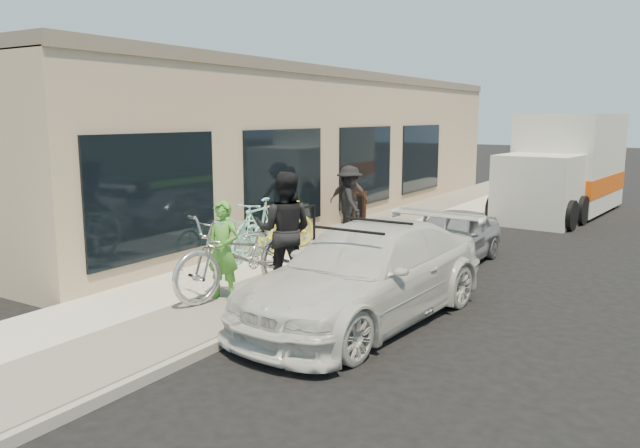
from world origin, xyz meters
The scene contains 17 objects.
ground centered at (0.00, 0.00, 0.00)m, with size 120.00×120.00×0.00m, color black.
sidewalk centered at (-2.00, 3.00, 0.07)m, with size 3.00×34.00×0.15m, color beige.
curb centered at (-0.45, 3.00, 0.07)m, with size 0.12×34.00×0.13m, color gray.
storefront centered at (-5.24, 7.99, 2.12)m, with size 3.60×20.00×4.22m.
bike_rack centered at (-2.89, 3.98, 0.66)m, with size 0.13×0.59×0.84m.
sandwich_board centered at (-2.92, 6.32, 0.62)m, with size 0.72×0.73×0.92m.
sedan_white centered at (0.62, 0.19, 0.70)m, with size 2.44×5.01×1.44m.
sedan_silver centered at (0.44, 4.30, 0.56)m, with size 1.32×3.28×1.12m, color #96969B.
moving_truck centered at (1.01, 12.62, 1.36)m, with size 2.86×6.41×3.07m.
tandem_bike centered at (-1.44, -0.14, 0.81)m, with size 0.88×2.53×1.33m, color silver.
woman_rider centered at (-1.56, -0.45, 0.93)m, with size 0.57×0.37×1.55m, color #4EA035.
man_standing centered at (-1.07, 0.54, 1.13)m, with size 0.95×0.74×1.95m, color black.
cruiser_bike_a centered at (-3.13, 2.52, 0.72)m, with size 0.53×1.89×1.13m, color #98E3DA.
cruiser_bike_b centered at (-2.95, 1.96, 0.59)m, with size 0.59×1.68×0.89m, color #98E3DA.
cruiser_bike_c centered at (-2.75, 3.00, 0.67)m, with size 0.49×1.75×1.05m, color yellow.
bystander_a centered at (-2.43, 5.16, 0.99)m, with size 1.09×0.63×1.69m, color black.
bystander_b centered at (-2.60, 5.43, 0.94)m, with size 0.93×0.39×1.59m, color brown.
Camera 1 is at (4.74, -7.72, 2.98)m, focal length 35.00 mm.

